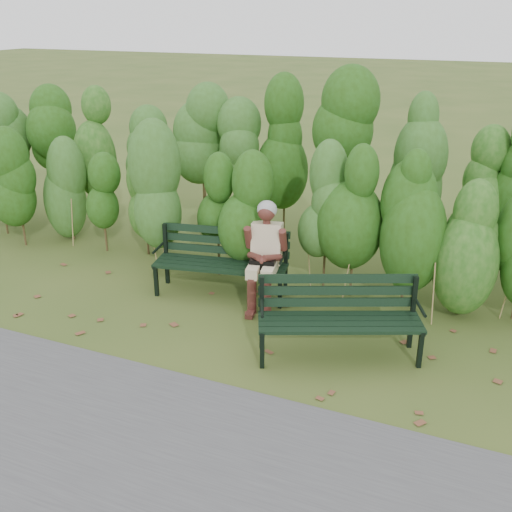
% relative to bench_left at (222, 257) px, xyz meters
% --- Properties ---
extents(ground, '(80.00, 80.00, 0.00)m').
position_rel_bench_left_xyz_m(ground, '(0.63, -0.82, -0.46)').
color(ground, '#3C531F').
extents(footpath, '(60.00, 2.50, 0.01)m').
position_rel_bench_left_xyz_m(footpath, '(0.63, -3.02, -0.46)').
color(footpath, '#474749').
rests_on(footpath, ground).
extents(hedge_band, '(11.04, 1.67, 2.42)m').
position_rel_bench_left_xyz_m(hedge_band, '(0.63, 1.04, 0.80)').
color(hedge_band, '#47381E').
rests_on(hedge_band, ground).
extents(leaf_litter, '(5.90, 2.16, 0.01)m').
position_rel_bench_left_xyz_m(leaf_litter, '(0.37, -1.18, -0.46)').
color(leaf_litter, brown).
rests_on(leaf_litter, ground).
extents(bench_left, '(1.63, 0.79, 0.78)m').
position_rel_bench_left_xyz_m(bench_left, '(0.00, 0.00, 0.00)').
color(bench_left, black).
rests_on(bench_left, ground).
extents(bench_right, '(1.64, 1.09, 0.78)m').
position_rel_bench_left_xyz_m(bench_right, '(1.66, -0.81, 0.00)').
color(bench_right, black).
rests_on(bench_right, ground).
extents(seated_woman, '(0.51, 0.75, 1.20)m').
position_rel_bench_left_xyz_m(seated_woman, '(0.57, -0.06, 0.21)').
color(seated_woman, beige).
rests_on(seated_woman, ground).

